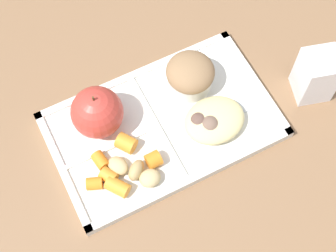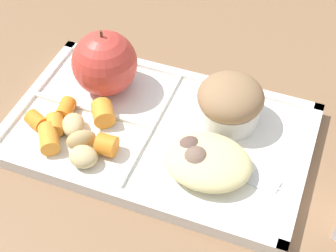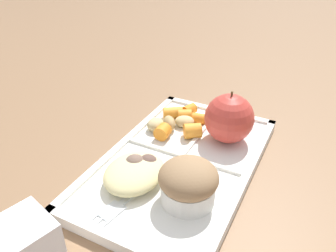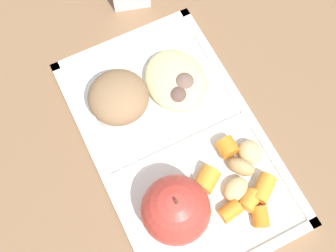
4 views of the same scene
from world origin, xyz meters
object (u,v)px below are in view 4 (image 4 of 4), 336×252
at_px(green_apple, 176,210).
at_px(plastic_fork, 157,66).
at_px(lunch_tray, 176,142).
at_px(bran_muffin, 119,100).

relative_size(green_apple, plastic_fork, 0.62).
bearing_deg(lunch_tray, bran_muffin, 32.14).
xyz_separation_m(lunch_tray, plastic_fork, (0.12, -0.03, 0.01)).
relative_size(bran_muffin, plastic_fork, 0.55).
xyz_separation_m(green_apple, bran_muffin, (0.17, 0.00, -0.01)).
bearing_deg(bran_muffin, lunch_tray, -147.86).
distance_m(green_apple, bran_muffin, 0.17).
distance_m(green_apple, plastic_fork, 0.23).
bearing_deg(plastic_fork, lunch_tray, 166.50).
bearing_deg(green_apple, lunch_tray, -27.48).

